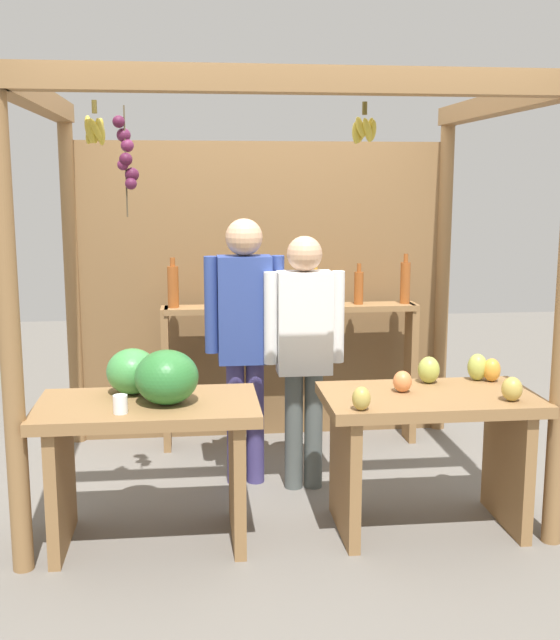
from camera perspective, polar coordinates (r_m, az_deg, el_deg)
ground_plane at (r=4.99m, az=-0.25°, el=-11.71°), size 12.00×12.00×0.00m
market_stall at (r=5.08m, az=-0.85°, el=4.81°), size 2.79×2.03×2.36m
fruit_counter_left at (r=4.09m, az=-9.40°, el=-7.29°), size 1.12×0.64×1.02m
fruit_counter_right at (r=4.29m, az=10.85°, el=-7.82°), size 1.12×0.64×0.90m
bottle_shelf_unit at (r=5.47m, az=0.66°, el=-1.10°), size 1.78×0.22×1.35m
vendor_man at (r=4.73m, az=-2.58°, el=-0.52°), size 0.48×0.22×1.63m
vendor_woman at (r=4.66m, az=1.76°, el=-1.51°), size 0.48×0.21×1.54m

